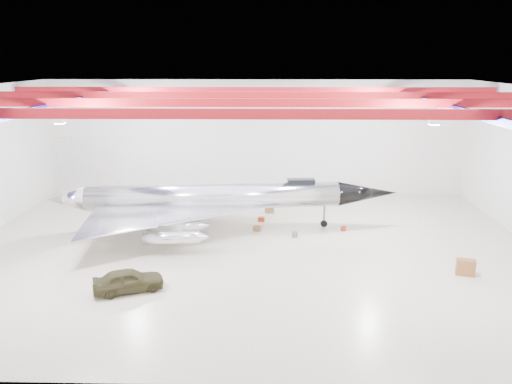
{
  "coord_description": "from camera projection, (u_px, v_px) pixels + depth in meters",
  "views": [
    {
      "loc": [
        1.18,
        -32.62,
        12.96
      ],
      "look_at": [
        0.39,
        2.0,
        3.62
      ],
      "focal_mm": 35.0,
      "sensor_mm": 36.0,
      "label": 1
    }
  ],
  "objects": [
    {
      "name": "crate_small",
      "position": [
        160.0,
        213.0,
        42.45
      ],
      "size": [
        0.49,
        0.43,
        0.29
      ],
      "primitive_type": "cube",
      "rotation": [
        0.0,
        0.0,
        0.27
      ],
      "color": "#59595B",
      "rests_on": "floor"
    },
    {
      "name": "jeep",
      "position": [
        128.0,
        280.0,
        28.48
      ],
      "size": [
        4.25,
        2.93,
        1.34
      ],
      "primitive_type": "imported",
      "rotation": [
        0.0,
        0.0,
        1.95
      ],
      "color": "#35311A",
      "rests_on": "floor"
    },
    {
      "name": "toolbox_red",
      "position": [
        261.0,
        219.0,
        40.84
      ],
      "size": [
        0.57,
        0.49,
        0.36
      ],
      "primitive_type": "cube",
      "rotation": [
        0.0,
        0.0,
        -0.17
      ],
      "color": "#982C0F",
      "rests_on": "floor"
    },
    {
      "name": "engine_drum",
      "position": [
        295.0,
        235.0,
        37.23
      ],
      "size": [
        0.58,
        0.58,
        0.4
      ],
      "primitive_type": "cylinder",
      "rotation": [
        0.0,
        0.0,
        0.43
      ],
      "color": "#59595B",
      "rests_on": "floor"
    },
    {
      "name": "ceiling",
      "position": [
        249.0,
        89.0,
        32.02
      ],
      "size": [
        40.0,
        40.0,
        0.0
      ],
      "primitive_type": "plane",
      "rotation": [
        3.14,
        0.0,
        0.0
      ],
      "color": "#0A0F38",
      "rests_on": "wall_back"
    },
    {
      "name": "tool_chest",
      "position": [
        343.0,
        228.0,
        38.62
      ],
      "size": [
        0.41,
        0.41,
        0.36
      ],
      "primitive_type": "cylinder",
      "rotation": [
        0.0,
        0.0,
        0.04
      ],
      "color": "#982C0F",
      "rests_on": "floor"
    },
    {
      "name": "wall_back",
      "position": [
        255.0,
        138.0,
        47.93
      ],
      "size": [
        40.0,
        0.0,
        40.0
      ],
      "primitive_type": "plane",
      "rotation": [
        1.57,
        0.0,
        0.0
      ],
      "color": "silver",
      "rests_on": "floor"
    },
    {
      "name": "oil_barrel",
      "position": [
        257.0,
        229.0,
        38.56
      ],
      "size": [
        0.67,
        0.61,
        0.38
      ],
      "primitive_type": "cube",
      "rotation": [
        0.0,
        0.0,
        -0.42
      ],
      "color": "olive",
      "rests_on": "floor"
    },
    {
      "name": "ceiling_structure",
      "position": [
        249.0,
        100.0,
        32.2
      ],
      "size": [
        39.5,
        29.5,
        1.08
      ],
      "color": "maroon",
      "rests_on": "ceiling"
    },
    {
      "name": "desk",
      "position": [
        466.0,
        267.0,
        30.63
      ],
      "size": [
        1.23,
        0.84,
        1.02
      ],
      "primitive_type": "cube",
      "rotation": [
        0.0,
        0.0,
        -0.28
      ],
      "color": "brown",
      "rests_on": "floor"
    },
    {
      "name": "parts_bin",
      "position": [
        269.0,
        210.0,
        43.09
      ],
      "size": [
        0.79,
        0.7,
        0.47
      ],
      "primitive_type": "cube",
      "rotation": [
        0.0,
        0.0,
        0.26
      ],
      "color": "olive",
      "rests_on": "floor"
    },
    {
      "name": "floor",
      "position": [
        250.0,
        249.0,
        34.89
      ],
      "size": [
        40.0,
        40.0,
        0.0
      ],
      "primitive_type": "plane",
      "color": "beige",
      "rests_on": "ground"
    },
    {
      "name": "jet_aircraft",
      "position": [
        213.0,
        200.0,
        38.29
      ],
      "size": [
        26.96,
        16.78,
        7.35
      ],
      "rotation": [
        0.0,
        0.0,
        0.1
      ],
      "color": "silver",
      "rests_on": "floor"
    },
    {
      "name": "crate_ply",
      "position": [
        185.0,
        228.0,
        38.74
      ],
      "size": [
        0.54,
        0.48,
        0.32
      ],
      "primitive_type": "cube",
      "rotation": [
        0.0,
        0.0,
        -0.28
      ],
      "color": "olive",
      "rests_on": "floor"
    }
  ]
}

